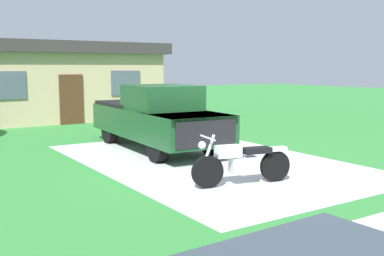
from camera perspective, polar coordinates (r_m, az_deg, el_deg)
ground_plane at (r=11.96m, az=1.88°, el=-4.08°), size 80.00×80.00×0.00m
driveway_pad at (r=11.96m, az=1.88°, el=-4.06°), size 5.67×8.80×0.01m
motorcycle at (r=9.54m, az=6.16°, el=-4.23°), size 2.18×0.83×1.09m
pickup_truck at (r=13.66m, az=-4.54°, el=1.40°), size 2.30×5.72×1.90m
neighbor_house at (r=22.48m, az=-16.84°, el=5.66°), size 9.60×5.60×3.50m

